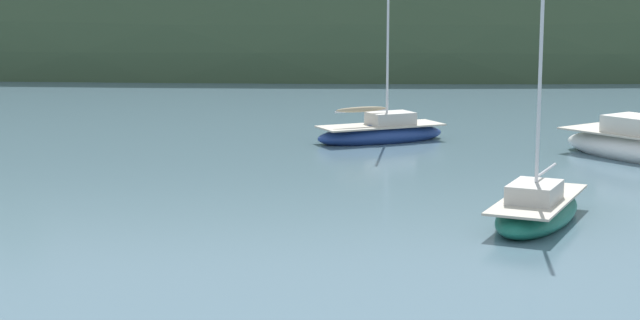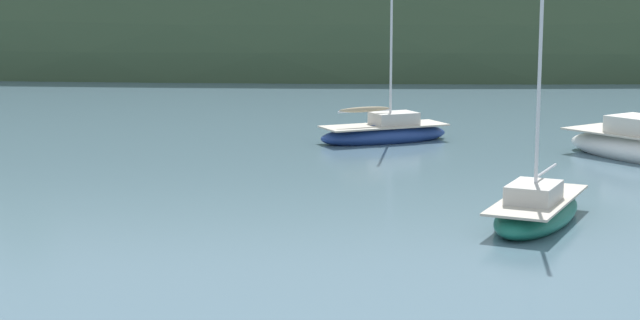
# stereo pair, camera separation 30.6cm
# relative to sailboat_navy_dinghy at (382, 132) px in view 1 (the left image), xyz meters

# --- Properties ---
(far_shoreline_hill) EXTENTS (150.00, 36.00, 31.97)m
(far_shoreline_hill) POSITION_rel_sailboat_navy_dinghy_xyz_m (-26.22, 40.45, -0.24)
(far_shoreline_hill) COLOR #384C33
(far_shoreline_hill) RESTS_ON ground
(sailboat_navy_dinghy) EXTENTS (5.43, 4.22, 7.28)m
(sailboat_navy_dinghy) POSITION_rel_sailboat_navy_dinghy_xyz_m (0.00, 0.00, 0.00)
(sailboat_navy_dinghy) COLOR navy
(sailboat_navy_dinghy) RESTS_ON ground
(sailboat_black_sloop) EXTENTS (3.23, 5.32, 5.97)m
(sailboat_black_sloop) POSITION_rel_sailboat_navy_dinghy_xyz_m (4.61, -13.26, -0.02)
(sailboat_black_sloop) COLOR #196B56
(sailboat_black_sloop) RESTS_ON ground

